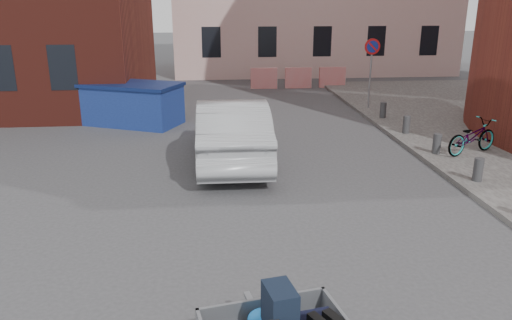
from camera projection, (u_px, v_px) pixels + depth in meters
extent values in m
plane|color=#38383A|center=(221.00, 216.00, 10.01)|extent=(120.00, 120.00, 0.00)
cylinder|color=gray|center=(370.00, 74.00, 19.12)|extent=(0.07, 0.07, 2.60)
cylinder|color=red|center=(372.00, 47.00, 18.78)|extent=(0.60, 0.03, 0.60)
cylinder|color=navy|center=(373.00, 47.00, 18.76)|extent=(0.44, 0.03, 0.44)
cylinder|color=#3A3A3D|center=(478.00, 170.00, 11.56)|extent=(0.22, 0.22, 0.55)
cylinder|color=#3A3A3D|center=(437.00, 144.00, 13.65)|extent=(0.22, 0.22, 0.55)
cylinder|color=#3A3A3D|center=(406.00, 125.00, 15.73)|extent=(0.22, 0.22, 0.55)
cylinder|color=#3A3A3D|center=(383.00, 110.00, 17.82)|extent=(0.22, 0.22, 0.55)
cube|color=red|center=(264.00, 78.00, 24.30)|extent=(1.30, 0.18, 1.00)
cube|color=red|center=(298.00, 78.00, 24.45)|extent=(1.30, 0.18, 1.00)
cube|color=red|center=(332.00, 77.00, 24.60)|extent=(1.30, 0.18, 1.00)
cube|color=slate|center=(262.00, 308.00, 5.95)|extent=(1.58, 0.35, 0.28)
cube|color=slate|center=(254.00, 308.00, 6.36)|extent=(0.21, 0.70, 0.06)
cube|color=black|center=(280.00, 316.00, 5.46)|extent=(0.38, 0.50, 0.70)
ellipsoid|color=blue|center=(263.00, 319.00, 5.78)|extent=(0.41, 0.36, 0.24)
cube|color=black|center=(333.00, 320.00, 5.44)|extent=(0.22, 0.29, 0.13)
cube|color=navy|center=(131.00, 105.00, 17.29)|extent=(3.70, 2.86, 1.33)
cube|color=navy|center=(129.00, 85.00, 17.07)|extent=(3.85, 3.01, 0.11)
imported|color=#A2A5A9|center=(232.00, 130.00, 13.21)|extent=(1.81, 5.16, 1.70)
imported|color=black|center=(472.00, 137.00, 13.58)|extent=(1.90, 1.30, 0.95)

